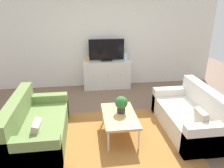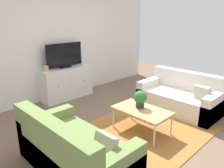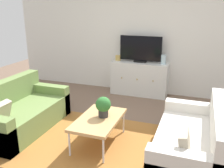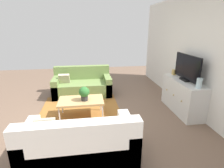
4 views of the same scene
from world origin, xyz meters
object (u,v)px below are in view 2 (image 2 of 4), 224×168
Objects in this scene: potted_plant at (140,98)px; flat_screen_tv at (64,56)px; couch_left_side at (71,152)px; mantel_clock at (46,69)px; coffee_table at (142,111)px; couch_right_side at (181,98)px; tv_console at (67,83)px; glass_vase at (83,61)px.

flat_screen_tv is (-0.01, 2.32, 0.47)m from potted_plant.
potted_plant is 0.33× the size of flat_screen_tv.
mantel_clock is (0.98, 2.37, 0.57)m from couch_left_side.
coffee_table is 2.49m from flat_screen_tv.
flat_screen_tv is (-1.36, 2.39, 0.80)m from couch_right_side.
flat_screen_tv reaches higher than coffee_table.
flat_screen_tv is at bearing 90.00° from tv_console.
couch_right_side is 1.28× the size of tv_console.
couch_left_side is at bearing -122.28° from flat_screen_tv.
flat_screen_tv is at bearing 119.61° from couch_right_side.
potted_plant is 2.31m from tv_console.
potted_plant is 2.39× the size of mantel_clock.
glass_vase reaches higher than tv_console.
couch_left_side is 2.63m from mantel_clock.
coffee_table is at bearing -118.93° from potted_plant.
coffee_table is (1.48, -0.00, 0.12)m from couch_left_side.
mantel_clock reaches higher than potted_plant.
tv_console is 0.68m from flat_screen_tv.
tv_console is (1.51, 2.37, 0.11)m from couch_left_side.
mantel_clock is at bearing 180.00° from glass_vase.
potted_plant is at bearing 2.83° from couch_left_side.
glass_vase is at bearing -2.17° from flat_screen_tv.
couch_left_side is 1.00× the size of couch_right_side.
tv_console is 6.31× the size of glass_vase.
couch_left_side is at bearing 180.00° from couch_right_side.
tv_console is at bearing 90.23° from potted_plant.
couch_left_side is 12.81× the size of mantel_clock.
coffee_table is 1.02× the size of flat_screen_tv.
tv_console is at bearing 119.82° from couch_right_side.
couch_right_side is 12.81× the size of mantel_clock.
glass_vase is at bearing 49.32° from couch_left_side.
couch_right_side is 1.74× the size of flat_screen_tv.
couch_right_side reaches higher than tv_console.
glass_vase is at bearing 109.31° from couch_right_side.
glass_vase is (0.52, 2.30, 0.28)m from potted_plant.
potted_plant is (-1.35, 0.08, 0.32)m from couch_right_side.
mantel_clock reaches higher than coffee_table.
couch_right_side is at bearing -60.39° from flat_screen_tv.
flat_screen_tv is at bearing 2.17° from mantel_clock.
potted_plant is 2.37m from mantel_clock.
glass_vase is at bearing 77.27° from potted_plant.
mantel_clock is (-0.49, 2.38, 0.45)m from coffee_table.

